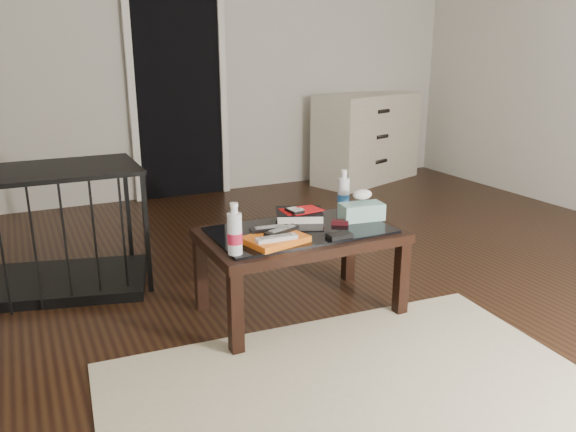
% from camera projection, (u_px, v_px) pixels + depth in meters
% --- Properties ---
extents(ground, '(5.00, 5.00, 0.00)m').
position_uv_depth(ground, '(361.00, 280.00, 3.41)').
color(ground, black).
rests_on(ground, ground).
extents(doorway, '(0.90, 0.08, 2.07)m').
position_uv_depth(doorway, '(178.00, 85.00, 5.07)').
color(doorway, black).
rests_on(doorway, ground).
extents(coffee_table, '(1.00, 0.60, 0.46)m').
position_uv_depth(coffee_table, '(300.00, 241.00, 2.89)').
color(coffee_table, black).
rests_on(coffee_table, ground).
extents(rug, '(2.10, 1.64, 0.01)m').
position_uv_depth(rug, '(371.00, 411.00, 2.17)').
color(rug, '#BBB491').
rests_on(rug, ground).
extents(dresser, '(1.30, 0.87, 0.90)m').
position_uv_depth(dresser, '(367.00, 138.00, 5.83)').
color(dresser, beige).
rests_on(dresser, ground).
extents(pet_crate, '(1.02, 0.81, 0.71)m').
position_uv_depth(pet_crate, '(63.00, 250.00, 3.25)').
color(pet_crate, black).
rests_on(pet_crate, ground).
extents(magazines, '(0.32, 0.27, 0.03)m').
position_uv_depth(magazines, '(275.00, 239.00, 2.67)').
color(magazines, orange).
rests_on(magazines, coffee_table).
extents(remote_silver, '(0.20, 0.05, 0.02)m').
position_uv_depth(remote_silver, '(277.00, 238.00, 2.61)').
color(remote_silver, silver).
rests_on(remote_silver, magazines).
extents(remote_black_front, '(0.20, 0.12, 0.02)m').
position_uv_depth(remote_black_front, '(282.00, 230.00, 2.72)').
color(remote_black_front, black).
rests_on(remote_black_front, magazines).
extents(remote_black_back, '(0.20, 0.07, 0.02)m').
position_uv_depth(remote_black_back, '(270.00, 228.00, 2.75)').
color(remote_black_back, black).
rests_on(remote_black_back, magazines).
extents(textbook, '(0.31, 0.28, 0.05)m').
position_uv_depth(textbook, '(299.00, 215.00, 3.04)').
color(textbook, black).
rests_on(textbook, coffee_table).
extents(dvd_mailers, '(0.19, 0.14, 0.01)m').
position_uv_depth(dvd_mailers, '(299.00, 210.00, 3.04)').
color(dvd_mailers, red).
rests_on(dvd_mailers, textbook).
extents(ipod, '(0.07, 0.11, 0.02)m').
position_uv_depth(ipod, '(295.00, 210.00, 2.99)').
color(ipod, black).
rests_on(ipod, dvd_mailers).
extents(flip_phone, '(0.10, 0.09, 0.02)m').
position_uv_depth(flip_phone, '(340.00, 222.00, 2.95)').
color(flip_phone, black).
rests_on(flip_phone, coffee_table).
extents(wallet, '(0.12, 0.07, 0.02)m').
position_uv_depth(wallet, '(339.00, 235.00, 2.75)').
color(wallet, black).
rests_on(wallet, coffee_table).
extents(water_bottle_left, '(0.08, 0.08, 0.24)m').
position_uv_depth(water_bottle_left, '(235.00, 229.00, 2.50)').
color(water_bottle_left, silver).
rests_on(water_bottle_left, coffee_table).
extents(water_bottle_right, '(0.07, 0.07, 0.24)m').
position_uv_depth(water_bottle_right, '(344.00, 191.00, 3.15)').
color(water_bottle_right, silver).
rests_on(water_bottle_right, coffee_table).
extents(tissue_box, '(0.24, 0.15, 0.09)m').
position_uv_depth(tissue_box, '(362.00, 212.00, 3.02)').
color(tissue_box, '#227F7A').
rests_on(tissue_box, coffee_table).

